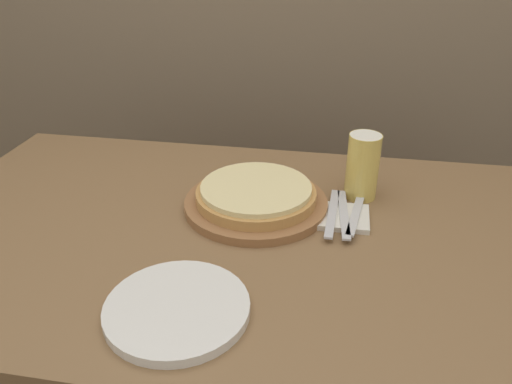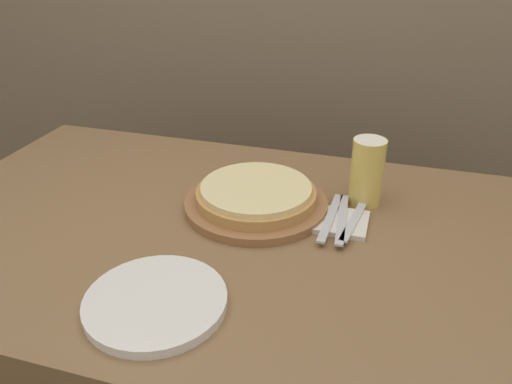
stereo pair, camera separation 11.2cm
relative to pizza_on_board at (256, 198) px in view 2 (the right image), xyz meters
The scene contains 8 objects.
dining_table 0.43m from the pizza_on_board, 111.99° to the right, with size 1.40×0.86×0.78m.
pizza_on_board is the anchor object (origin of this frame).
beer_glass 0.26m from the pizza_on_board, 22.21° to the left, with size 0.07×0.07×0.16m.
dinner_plate 0.37m from the pizza_on_board, 100.69° to the right, with size 0.24×0.24×0.02m.
napkin_stack 0.20m from the pizza_on_board, ahead, with size 0.11×0.11×0.01m.
fork 0.17m from the pizza_on_board, ahead, with size 0.03×0.21×0.00m.
dinner_knife 0.20m from the pizza_on_board, ahead, with size 0.03×0.21×0.00m.
spoon 0.22m from the pizza_on_board, ahead, with size 0.04×0.17×0.00m.
Camera 2 is at (0.32, -0.84, 1.35)m, focal length 35.00 mm.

